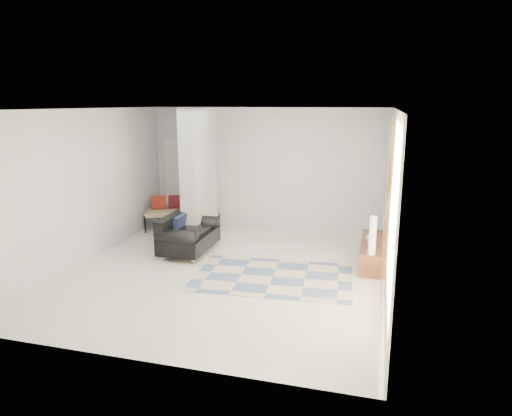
# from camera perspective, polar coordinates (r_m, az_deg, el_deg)

# --- Properties ---
(floor) EXTENTS (6.00, 6.00, 0.00)m
(floor) POSITION_cam_1_polar(r_m,az_deg,el_deg) (8.17, -3.96, -7.80)
(floor) COLOR white
(floor) RESTS_ON ground
(ceiling) EXTENTS (6.00, 6.00, 0.00)m
(ceiling) POSITION_cam_1_polar(r_m,az_deg,el_deg) (7.64, -4.29, 12.24)
(ceiling) COLOR white
(ceiling) RESTS_ON wall_back
(wall_back) EXTENTS (6.00, 0.00, 6.00)m
(wall_back) POSITION_cam_1_polar(r_m,az_deg,el_deg) (10.62, 1.26, 4.90)
(wall_back) COLOR silver
(wall_back) RESTS_ON ground
(wall_front) EXTENTS (6.00, 0.00, 6.00)m
(wall_front) POSITION_cam_1_polar(r_m,az_deg,el_deg) (5.14, -15.28, -4.43)
(wall_front) COLOR silver
(wall_front) RESTS_ON ground
(wall_left) EXTENTS (0.00, 6.00, 6.00)m
(wall_left) POSITION_cam_1_polar(r_m,az_deg,el_deg) (9.06, -20.77, 2.65)
(wall_left) COLOR silver
(wall_left) RESTS_ON ground
(wall_right) EXTENTS (0.00, 6.00, 6.00)m
(wall_right) POSITION_cam_1_polar(r_m,az_deg,el_deg) (7.36, 16.54, 0.72)
(wall_right) COLOR silver
(wall_right) RESTS_ON ground
(partition_column) EXTENTS (0.35, 1.20, 2.80)m
(partition_column) POSITION_cam_1_polar(r_m,az_deg,el_deg) (9.64, -7.15, 3.98)
(partition_column) COLOR #A0A5A7
(partition_column) RESTS_ON floor
(hallway_door) EXTENTS (0.85, 0.06, 2.04)m
(hallway_door) POSITION_cam_1_polar(r_m,az_deg,el_deg) (11.33, -9.17, 3.31)
(hallway_door) COLOR white
(hallway_door) RESTS_ON floor
(curtain) EXTENTS (0.00, 2.55, 2.55)m
(curtain) POSITION_cam_1_polar(r_m,az_deg,el_deg) (6.22, 15.99, -0.97)
(curtain) COLOR gold
(curtain) RESTS_ON wall_right
(wall_art) EXTENTS (0.04, 0.45, 0.55)m
(wall_art) POSITION_cam_1_polar(r_m,az_deg,el_deg) (8.43, 16.33, 3.98)
(wall_art) COLOR #311B0D
(wall_art) RESTS_ON wall_right
(media_console) EXTENTS (0.45, 1.71, 0.80)m
(media_console) POSITION_cam_1_polar(r_m,az_deg,el_deg) (8.77, 14.42, -5.31)
(media_console) COLOR brown
(media_console) RESTS_ON floor
(loveseat) EXTENTS (0.83, 1.42, 0.76)m
(loveseat) POSITION_cam_1_polar(r_m,az_deg,el_deg) (9.11, -8.69, -3.29)
(loveseat) COLOR silver
(loveseat) RESTS_ON floor
(daybed) EXTENTS (1.86, 1.36, 0.77)m
(daybed) POSITION_cam_1_polar(r_m,az_deg,el_deg) (10.94, -9.34, -0.27)
(daybed) COLOR black
(daybed) RESTS_ON floor
(area_rug) EXTENTS (2.77, 1.96, 0.01)m
(area_rug) POSITION_cam_1_polar(r_m,az_deg,el_deg) (7.86, 2.13, -8.59)
(area_rug) COLOR #BFB092
(area_rug) RESTS_ON floor
(cylinder_lamp) EXTENTS (0.12, 0.12, 0.66)m
(cylinder_lamp) POSITION_cam_1_polar(r_m,az_deg,el_deg) (7.90, 14.37, -3.35)
(cylinder_lamp) COLOR white
(cylinder_lamp) RESTS_ON media_console
(bronze_figurine) EXTENTS (0.13, 0.13, 0.23)m
(bronze_figurine) POSITION_cam_1_polar(r_m,az_deg,el_deg) (9.22, 14.29, -2.37)
(bronze_figurine) COLOR #2F1E15
(bronze_figurine) RESTS_ON media_console
(vase) EXTENTS (0.20, 0.20, 0.20)m
(vase) POSITION_cam_1_polar(r_m,az_deg,el_deg) (8.68, 14.20, -3.41)
(vase) COLOR white
(vase) RESTS_ON media_console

